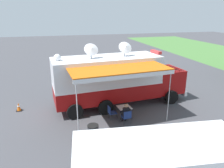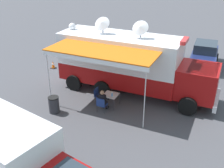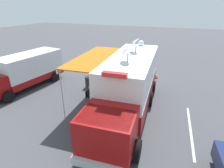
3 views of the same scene
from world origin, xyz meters
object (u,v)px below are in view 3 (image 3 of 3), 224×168
object	(u,v)px
folding_table	(98,96)
water_bottle	(95,95)
folding_chair_beside_table	(104,93)
traffic_cone	(156,75)
seated_responder	(91,94)
folding_chair_at_table	(89,95)
command_truck	(128,84)
support_truck	(26,71)
trash_bin	(89,82)

from	to	relation	value
folding_table	water_bottle	world-z (taller)	water_bottle
folding_chair_beside_table	traffic_cone	xyz separation A→B (m)	(-2.78, -5.68, -0.23)
water_bottle	seated_responder	size ratio (longest dim) A/B	0.18
folding_chair_at_table	seated_responder	size ratio (longest dim) A/B	0.70
command_truck	traffic_cone	xyz separation A→B (m)	(-0.71, -6.71, -1.67)
folding_table	seated_responder	size ratio (longest dim) A/B	0.69
support_truck	water_bottle	bearing A→B (deg)	173.62
folding_table	folding_chair_beside_table	distance (m)	0.87
folding_table	folding_chair_beside_table	size ratio (longest dim) A/B	0.99
folding_chair_beside_table	trash_bin	xyz separation A→B (m)	(2.07, -1.49, -0.06)
folding_table	traffic_cone	xyz separation A→B (m)	(-2.82, -6.53, -0.39)
traffic_cone	support_truck	size ratio (longest dim) A/B	0.08
folding_table	trash_bin	distance (m)	3.10
water_bottle	folding_chair_at_table	size ratio (longest dim) A/B	0.26
folding_chair_beside_table	support_truck	distance (m)	6.87
command_truck	folding_chair_at_table	distance (m)	3.26
trash_bin	traffic_cone	bearing A→B (deg)	-139.20
folding_table	folding_chair_at_table	size ratio (longest dim) A/B	0.99
folding_table	command_truck	bearing A→B (deg)	175.16
folding_table	trash_bin	bearing A→B (deg)	-49.19
seated_responder	traffic_cone	world-z (taller)	seated_responder
command_truck	folding_chair_beside_table	world-z (taller)	command_truck
folding_table	trash_bin	world-z (taller)	trash_bin
folding_chair_at_table	seated_responder	xyz separation A→B (m)	(-0.19, -0.01, 0.14)
seated_responder	support_truck	world-z (taller)	support_truck
water_bottle	support_truck	xyz separation A→B (m)	(6.64, -0.74, 0.55)
command_truck	water_bottle	size ratio (longest dim) A/B	43.09
water_bottle	trash_bin	distance (m)	3.17
water_bottle	command_truck	bearing A→B (deg)	179.64
folding_table	folding_chair_beside_table	xyz separation A→B (m)	(-0.05, -0.85, -0.16)
folding_table	trash_bin	size ratio (longest dim) A/B	0.94
folding_chair_at_table	trash_bin	bearing A→B (deg)	-61.26
folding_chair_at_table	folding_chair_beside_table	bearing A→B (deg)	-138.83
command_truck	support_truck	world-z (taller)	command_truck
folding_chair_at_table	folding_chair_beside_table	size ratio (longest dim) A/B	1.00
folding_chair_beside_table	trash_bin	bearing A→B (deg)	-35.84
water_bottle	trash_bin	bearing A→B (deg)	-52.92
water_bottle	trash_bin	world-z (taller)	water_bottle
support_truck	folding_chair_at_table	bearing A→B (deg)	175.53
seated_responder	trash_bin	size ratio (longest dim) A/B	1.37
folding_table	folding_chair_at_table	bearing A→B (deg)	-7.88
folding_table	traffic_cone	distance (m)	7.12
seated_responder	traffic_cone	size ratio (longest dim) A/B	2.16
folding_chair_beside_table	folding_chair_at_table	bearing A→B (deg)	41.17
folding_chair_at_table	traffic_cone	world-z (taller)	folding_chair_at_table
folding_chair_beside_table	traffic_cone	bearing A→B (deg)	-116.07
folding_table	water_bottle	bearing A→B (deg)	52.29
command_truck	water_bottle	distance (m)	2.51
trash_bin	seated_responder	bearing A→B (deg)	122.49
traffic_cone	support_truck	distance (m)	11.34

